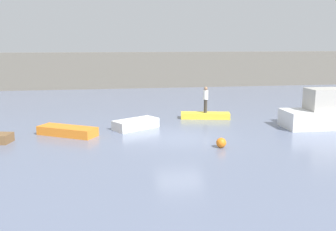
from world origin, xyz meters
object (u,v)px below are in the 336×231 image
(person_white_shirt, at_px, (206,98))
(motorboat, at_px, (327,114))
(rowboat_yellow, at_px, (205,116))
(mooring_buoy, at_px, (221,143))
(rowboat_orange, at_px, (67,131))
(rowboat_white, at_px, (136,124))

(person_white_shirt, bearing_deg, motorboat, -29.04)
(rowboat_yellow, relative_size, mooring_buoy, 6.61)
(rowboat_yellow, height_order, person_white_shirt, person_white_shirt)
(rowboat_yellow, xyz_separation_m, mooring_buoy, (-1.04, -6.96, 0.05))
(motorboat, xyz_separation_m, rowboat_orange, (-15.11, 0.35, -0.57))
(motorboat, distance_m, rowboat_white, 11.41)
(motorboat, relative_size, person_white_shirt, 3.18)
(rowboat_orange, height_order, person_white_shirt, person_white_shirt)
(motorboat, xyz_separation_m, rowboat_white, (-11.32, 1.38, -0.54))
(motorboat, height_order, rowboat_white, motorboat)
(mooring_buoy, bearing_deg, rowboat_orange, 154.00)
(rowboat_white, height_order, person_white_shirt, person_white_shirt)
(person_white_shirt, bearing_deg, rowboat_yellow, 0.00)
(rowboat_yellow, distance_m, person_white_shirt, 1.16)
(rowboat_white, distance_m, mooring_buoy, 6.03)
(motorboat, bearing_deg, rowboat_white, 173.05)
(rowboat_white, bearing_deg, motorboat, -38.61)
(rowboat_orange, relative_size, mooring_buoy, 6.74)
(rowboat_white, bearing_deg, person_white_shirt, -6.58)
(motorboat, distance_m, mooring_buoy, 8.29)
(rowboat_orange, bearing_deg, rowboat_yellow, 51.52)
(motorboat, distance_m, person_white_shirt, 7.48)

